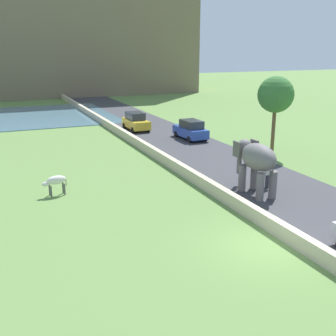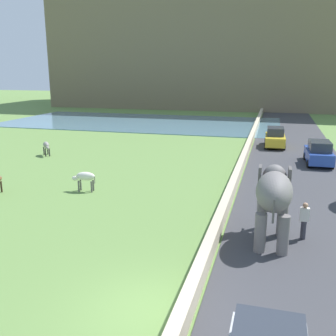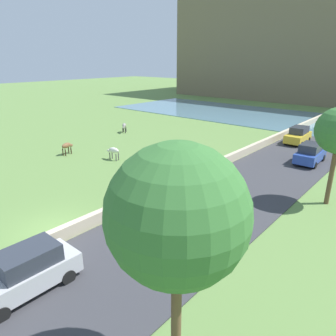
{
  "view_description": "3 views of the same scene",
  "coord_description": "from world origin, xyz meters",
  "px_view_note": "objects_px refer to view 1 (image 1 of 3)",
  "views": [
    {
      "loc": [
        -10.11,
        -13.27,
        8.14
      ],
      "look_at": [
        -1.55,
        6.69,
        1.86
      ],
      "focal_mm": 44.96,
      "sensor_mm": 36.0,
      "label": 1
    },
    {
      "loc": [
        3.25,
        -9.44,
        6.81
      ],
      "look_at": [
        -2.14,
        10.2,
        1.66
      ],
      "focal_mm": 41.46,
      "sensor_mm": 36.0,
      "label": 2
    },
    {
      "loc": [
        13.97,
        -6.85,
        8.58
      ],
      "look_at": [
        1.55,
        7.5,
        1.87
      ],
      "focal_mm": 33.03,
      "sensor_mm": 36.0,
      "label": 3
    }
  ],
  "objects_px": {
    "car_blue": "(191,130)",
    "cow_white": "(56,181)",
    "elephant": "(256,160)",
    "car_yellow": "(136,121)",
    "person_beside_elephant": "(267,174)"
  },
  "relations": [
    {
      "from": "car_blue",
      "to": "cow_white",
      "type": "height_order",
      "value": "car_blue"
    },
    {
      "from": "elephant",
      "to": "person_beside_elephant",
      "type": "relative_size",
      "value": 2.13
    },
    {
      "from": "elephant",
      "to": "cow_white",
      "type": "xyz_separation_m",
      "value": [
        -10.48,
        4.25,
        -1.2
      ]
    },
    {
      "from": "cow_white",
      "to": "car_yellow",
      "type": "bearing_deg",
      "value": 57.7
    },
    {
      "from": "elephant",
      "to": "car_yellow",
      "type": "distance_m",
      "value": 20.86
    },
    {
      "from": "car_blue",
      "to": "car_yellow",
      "type": "bearing_deg",
      "value": 117.23
    },
    {
      "from": "person_beside_elephant",
      "to": "car_blue",
      "type": "relative_size",
      "value": 0.4
    },
    {
      "from": "person_beside_elephant",
      "to": "car_blue",
      "type": "height_order",
      "value": "car_blue"
    },
    {
      "from": "elephant",
      "to": "person_beside_elephant",
      "type": "xyz_separation_m",
      "value": [
        1.27,
        0.54,
        -1.16
      ]
    },
    {
      "from": "person_beside_elephant",
      "to": "cow_white",
      "type": "distance_m",
      "value": 12.32
    },
    {
      "from": "car_blue",
      "to": "elephant",
      "type": "bearing_deg",
      "value": -102.11
    },
    {
      "from": "elephant",
      "to": "cow_white",
      "type": "distance_m",
      "value": 11.37
    },
    {
      "from": "car_yellow",
      "to": "elephant",
      "type": "bearing_deg",
      "value": -90.0
    },
    {
      "from": "person_beside_elephant",
      "to": "cow_white",
      "type": "bearing_deg",
      "value": 162.49
    },
    {
      "from": "elephant",
      "to": "car_yellow",
      "type": "height_order",
      "value": "elephant"
    }
  ]
}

